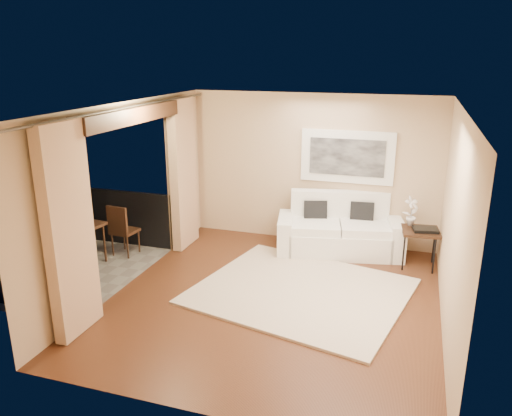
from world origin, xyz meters
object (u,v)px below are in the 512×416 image
at_px(balcony_chair_near, 53,253).
at_px(orchid, 411,211).
at_px(sofa, 339,232).
at_px(ice_bucket, 72,216).
at_px(side_table, 420,233).
at_px(balcony_chair_far, 121,227).
at_px(bistro_table, 81,229).

bearing_deg(balcony_chair_near, orchid, 33.09).
distance_m(sofa, ice_bucket, 4.51).
distance_m(sofa, side_table, 1.38).
bearing_deg(sofa, balcony_chair_far, -170.83).
xyz_separation_m(bistro_table, balcony_chair_far, (0.39, 0.55, -0.10)).
relative_size(sofa, side_table, 3.54).
xyz_separation_m(sofa, balcony_chair_near, (-3.88, -2.61, 0.14)).
xyz_separation_m(sofa, orchid, (1.17, -0.09, 0.52)).
xyz_separation_m(side_table, balcony_chair_near, (-5.22, -2.35, -0.08)).
relative_size(sofa, balcony_chair_near, 2.61).
bearing_deg(ice_bucket, balcony_chair_far, 41.15).
bearing_deg(bistro_table, balcony_chair_near, -88.47).
bearing_deg(balcony_chair_far, ice_bucket, 46.73).
bearing_deg(ice_bucket, sofa, 24.46).
distance_m(side_table, balcony_chair_far, 4.98).
relative_size(side_table, orchid, 1.29).
bearing_deg(ice_bucket, balcony_chair_near, -75.13).
distance_m(balcony_chair_near, ice_bucket, 0.84).
relative_size(side_table, ice_bucket, 3.21).
relative_size(orchid, bistro_table, 0.70).
distance_m(side_table, orchid, 0.39).
bearing_deg(orchid, side_table, -45.07).
bearing_deg(sofa, ice_bucket, -167.54).
height_order(side_table, bistro_table, bistro_table).
relative_size(orchid, balcony_chair_near, 0.57).
distance_m(orchid, balcony_chair_near, 5.65).
height_order(bistro_table, balcony_chair_far, balcony_chair_far).
distance_m(balcony_chair_far, balcony_chair_near, 1.31).
height_order(orchid, balcony_chair_far, orchid).
height_order(orchid, ice_bucket, orchid).
xyz_separation_m(side_table, bistro_table, (-5.24, -1.64, 0.05)).
height_order(side_table, ice_bucket, ice_bucket).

